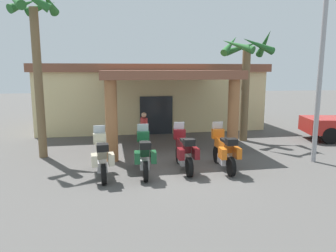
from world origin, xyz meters
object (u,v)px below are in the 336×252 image
object	(u,v)px
pedestrian	(144,128)
roadside_sign	(324,23)
motorcycle_orange	(224,150)
motorcycle_green	(144,154)
palm_tree_near_portico	(246,65)
motel_building	(149,94)
palm_tree_roadside	(35,40)
motorcycle_cream	(102,156)
motorcycle_maroon	(184,151)

from	to	relation	value
pedestrian	roadside_sign	bearing A→B (deg)	-47.86
motorcycle_orange	roadside_sign	bearing A→B (deg)	-83.39
motorcycle_green	palm_tree_near_portico	size ratio (longest dim) A/B	0.41
motorcycle_orange	pedestrian	distance (m)	4.23
pedestrian	palm_tree_near_portico	bearing A→B (deg)	-10.99
palm_tree_near_portico	motel_building	bearing A→B (deg)	127.51
palm_tree_roadside	roadside_sign	world-z (taller)	roadside_sign
palm_tree_roadside	motorcycle_orange	bearing A→B (deg)	-21.44
palm_tree_near_portico	palm_tree_roadside	xyz separation A→B (m)	(-9.28, -1.79, 0.89)
motorcycle_cream	pedestrian	distance (m)	3.89
motorcycle_orange	pedestrian	size ratio (longest dim) A/B	1.32
palm_tree_near_portico	pedestrian	bearing A→B (deg)	-167.41
motorcycle_maroon	pedestrian	size ratio (longest dim) A/B	1.32
pedestrian	palm_tree_near_portico	xyz separation A→B (m)	(5.08, 1.13, 2.79)
motorcycle_cream	roadside_sign	world-z (taller)	roadside_sign
motorcycle_cream	motorcycle_green	bearing A→B (deg)	-92.99
motel_building	motorcycle_green	xyz separation A→B (m)	(-1.07, -10.09, -1.28)
motel_building	roadside_sign	xyz separation A→B (m)	(5.56, -9.56, 3.23)
motorcycle_green	motorcycle_maroon	size ratio (longest dim) A/B	1.00
motorcycle_orange	palm_tree_near_portico	distance (m)	5.95
motorcycle_maroon	palm_tree_near_portico	world-z (taller)	palm_tree_near_portico
motel_building	motorcycle_cream	size ratio (longest dim) A/B	6.13
motorcycle_orange	motorcycle_green	bearing A→B (deg)	91.53
motorcycle_green	motorcycle_maroon	xyz separation A→B (m)	(1.43, 0.23, 0.00)
pedestrian	palm_tree_near_portico	size ratio (longest dim) A/B	0.31
pedestrian	motorcycle_maroon	bearing A→B (deg)	-93.23
motel_building	palm_tree_near_portico	world-z (taller)	palm_tree_near_portico
motorcycle_cream	palm_tree_near_portico	distance (m)	8.75
motel_building	motorcycle_cream	world-z (taller)	motel_building
motel_building	motorcycle_green	distance (m)	10.23
motel_building	motorcycle_orange	bearing A→B (deg)	-81.88
palm_tree_near_portico	motorcycle_green	bearing A→B (deg)	-139.54
pedestrian	motorcycle_green	bearing A→B (deg)	-117.75
motorcycle_green	palm_tree_roadside	distance (m)	6.23
motel_building	motorcycle_green	size ratio (longest dim) A/B	6.12
motorcycle_maroon	palm_tree_roadside	xyz separation A→B (m)	(-5.38, 2.52, 3.95)
motorcycle_maroon	palm_tree_near_portico	size ratio (longest dim) A/B	0.41
palm_tree_near_portico	roadside_sign	xyz separation A→B (m)	(1.30, -4.01, 1.44)
pedestrian	palm_tree_near_portico	distance (m)	5.91
palm_tree_near_portico	motorcycle_orange	bearing A→B (deg)	-119.02
motel_building	motorcycle_orange	xyz separation A→B (m)	(1.79, -10.01, -1.28)
palm_tree_near_portico	palm_tree_roadside	bearing A→B (deg)	-169.09
motorcycle_maroon	pedestrian	bearing A→B (deg)	18.25
motorcycle_orange	roadside_sign	distance (m)	5.90
motorcycle_cream	palm_tree_near_portico	size ratio (longest dim) A/B	0.41
motorcycle_maroon	motel_building	bearing A→B (deg)	-0.02
motel_building	motorcycle_orange	distance (m)	10.25
motorcycle_cream	roadside_sign	xyz separation A→B (m)	(8.06, 0.63, 4.51)
motorcycle_orange	palm_tree_near_portico	bearing A→B (deg)	-29.16
motorcycle_green	palm_tree_near_portico	distance (m)	7.64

